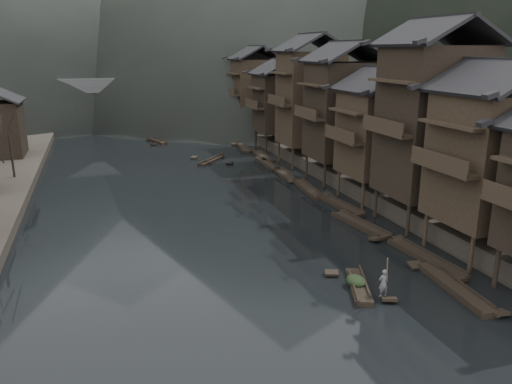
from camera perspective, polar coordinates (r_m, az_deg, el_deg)
name	(u,v)px	position (r m, az deg, el deg)	size (l,w,h in m)	color
water	(246,280)	(32.05, -1.10, -9.99)	(300.00, 300.00, 0.00)	black
right_bank	(386,137)	(81.32, 14.69, 6.15)	(40.00, 200.00, 1.80)	#2D2823
stilt_houses	(350,99)	(54.01, 10.65, 10.37)	(9.00, 67.60, 16.73)	black
moored_sampans	(309,189)	(51.56, 6.12, 0.32)	(2.90, 54.17, 0.47)	black
midriver_boats	(174,146)	(75.65, -9.33, 5.22)	(9.00, 24.85, 0.45)	black
stone_bridge	(139,98)	(100.35, -13.24, 10.45)	(40.00, 6.00, 9.00)	#4C4C4F
hero_sampan	(359,285)	(31.50, 11.67, -10.42)	(2.62, 5.04, 0.44)	black
cargo_heap	(356,276)	(31.39, 11.40, -9.35)	(1.12, 1.46, 0.67)	black
boatman	(384,279)	(30.07, 14.40, -9.64)	(0.62, 0.41, 1.70)	slate
bamboo_pole	(390,236)	(29.15, 15.09, -4.89)	(0.06, 0.06, 4.29)	#8C7A51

